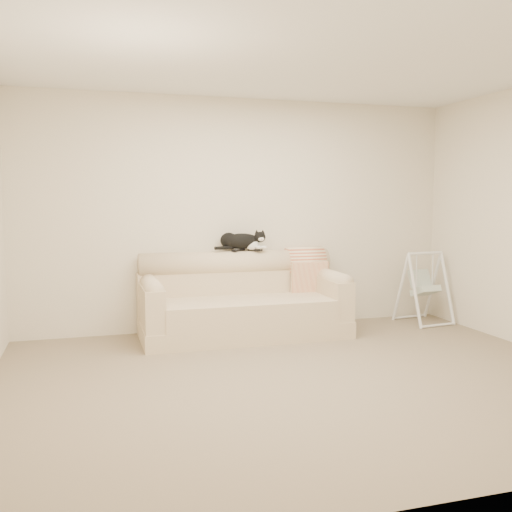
% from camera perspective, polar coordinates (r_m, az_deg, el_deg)
% --- Properties ---
extents(ground_plane, '(5.00, 5.00, 0.00)m').
position_cam_1_polar(ground_plane, '(4.83, 4.88, -12.12)').
color(ground_plane, '#766854').
rests_on(ground_plane, ground).
extents(room_shell, '(5.04, 4.04, 2.60)m').
position_cam_1_polar(room_shell, '(4.60, 5.04, 6.30)').
color(room_shell, beige).
rests_on(room_shell, ground).
extents(sofa, '(2.20, 0.93, 0.90)m').
position_cam_1_polar(sofa, '(6.21, -1.37, -4.73)').
color(sofa, '#CDB287').
rests_on(sofa, ground).
extents(remote_a, '(0.17, 0.15, 0.03)m').
position_cam_1_polar(remote_a, '(6.38, -1.78, 0.62)').
color(remote_a, black).
rests_on(remote_a, sofa).
extents(remote_b, '(0.15, 0.16, 0.02)m').
position_cam_1_polar(remote_b, '(6.40, -0.09, 0.62)').
color(remote_b, black).
rests_on(remote_b, sofa).
extents(tuxedo_cat, '(0.60, 0.27, 0.23)m').
position_cam_1_polar(tuxedo_cat, '(6.38, -1.46, 1.51)').
color(tuxedo_cat, black).
rests_on(tuxedo_cat, sofa).
extents(throw_blanket, '(0.43, 0.38, 0.58)m').
position_cam_1_polar(throw_blanket, '(6.62, 4.92, -0.81)').
color(throw_blanket, '#C35B39').
rests_on(throw_blanket, sofa).
extents(baby_swing, '(0.58, 0.61, 0.86)m').
position_cam_1_polar(baby_swing, '(7.10, 16.42, -3.01)').
color(baby_swing, white).
rests_on(baby_swing, ground).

